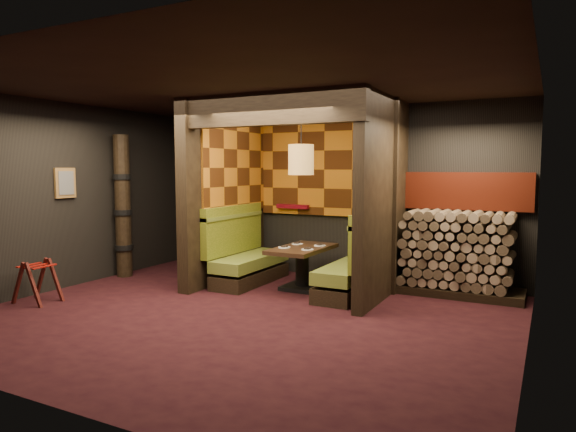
{
  "coord_description": "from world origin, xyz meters",
  "views": [
    {
      "loc": [
        3.41,
        -5.31,
        1.85
      ],
      "look_at": [
        0.0,
        1.3,
        1.15
      ],
      "focal_mm": 32.0,
      "sensor_mm": 36.0,
      "label": 1
    }
  ],
  "objects_px": {
    "dining_table": "(302,262)",
    "luggage_rack": "(37,280)",
    "booth_bench_left": "(245,258)",
    "booth_bench_right": "(356,268)",
    "pendant_lamp": "(301,160)",
    "totem_column": "(123,207)",
    "firewood_stack": "(462,254)"
  },
  "relations": [
    {
      "from": "dining_table",
      "to": "luggage_rack",
      "type": "distance_m",
      "value": 3.75
    },
    {
      "from": "booth_bench_left",
      "to": "booth_bench_right",
      "type": "xyz_separation_m",
      "value": [
        1.89,
        0.0,
        0.0
      ]
    },
    {
      "from": "pendant_lamp",
      "to": "totem_column",
      "type": "distance_m",
      "value": 3.25
    },
    {
      "from": "dining_table",
      "to": "totem_column",
      "type": "bearing_deg",
      "value": -170.28
    },
    {
      "from": "totem_column",
      "to": "booth_bench_right",
      "type": "bearing_deg",
      "value": 7.86
    },
    {
      "from": "firewood_stack",
      "to": "totem_column",
      "type": "bearing_deg",
      "value": -166.81
    },
    {
      "from": "booth_bench_left",
      "to": "booth_bench_right",
      "type": "relative_size",
      "value": 1.0
    },
    {
      "from": "totem_column",
      "to": "luggage_rack",
      "type": "bearing_deg",
      "value": -83.37
    },
    {
      "from": "pendant_lamp",
      "to": "booth_bench_right",
      "type": "bearing_deg",
      "value": 4.33
    },
    {
      "from": "booth_bench_left",
      "to": "dining_table",
      "type": "distance_m",
      "value": 1.03
    },
    {
      "from": "dining_table",
      "to": "luggage_rack",
      "type": "bearing_deg",
      "value": -140.89
    },
    {
      "from": "booth_bench_right",
      "to": "firewood_stack",
      "type": "xyz_separation_m",
      "value": [
        1.35,
        0.7,
        0.21
      ]
    },
    {
      "from": "luggage_rack",
      "to": "booth_bench_right",
      "type": "bearing_deg",
      "value": 32.27
    },
    {
      "from": "booth_bench_right",
      "to": "pendant_lamp",
      "type": "height_order",
      "value": "pendant_lamp"
    },
    {
      "from": "booth_bench_right",
      "to": "totem_column",
      "type": "xyz_separation_m",
      "value": [
        -3.98,
        -0.55,
        0.79
      ]
    },
    {
      "from": "totem_column",
      "to": "firewood_stack",
      "type": "xyz_separation_m",
      "value": [
        5.33,
        1.25,
        -0.57
      ]
    },
    {
      "from": "pendant_lamp",
      "to": "firewood_stack",
      "type": "distance_m",
      "value": 2.71
    },
    {
      "from": "dining_table",
      "to": "totem_column",
      "type": "relative_size",
      "value": 0.52
    },
    {
      "from": "luggage_rack",
      "to": "totem_column",
      "type": "height_order",
      "value": "totem_column"
    },
    {
      "from": "booth_bench_right",
      "to": "luggage_rack",
      "type": "height_order",
      "value": "booth_bench_right"
    },
    {
      "from": "luggage_rack",
      "to": "firewood_stack",
      "type": "xyz_separation_m",
      "value": [
        5.12,
        3.08,
        0.3
      ]
    },
    {
      "from": "booth_bench_left",
      "to": "pendant_lamp",
      "type": "bearing_deg",
      "value": -3.61
    },
    {
      "from": "booth_bench_left",
      "to": "firewood_stack",
      "type": "distance_m",
      "value": 3.33
    },
    {
      "from": "booth_bench_right",
      "to": "dining_table",
      "type": "distance_m",
      "value": 0.86
    },
    {
      "from": "luggage_rack",
      "to": "totem_column",
      "type": "relative_size",
      "value": 0.26
    },
    {
      "from": "firewood_stack",
      "to": "pendant_lamp",
      "type": "bearing_deg",
      "value": -160.93
    },
    {
      "from": "dining_table",
      "to": "booth_bench_right",
      "type": "bearing_deg",
      "value": 1.01
    },
    {
      "from": "booth_bench_right",
      "to": "luggage_rack",
      "type": "xyz_separation_m",
      "value": [
        -3.77,
        -2.38,
        -0.09
      ]
    },
    {
      "from": "booth_bench_left",
      "to": "luggage_rack",
      "type": "height_order",
      "value": "booth_bench_left"
    },
    {
      "from": "pendant_lamp",
      "to": "firewood_stack",
      "type": "xyz_separation_m",
      "value": [
        2.21,
        0.77,
        -1.36
      ]
    },
    {
      "from": "luggage_rack",
      "to": "firewood_stack",
      "type": "height_order",
      "value": "firewood_stack"
    },
    {
      "from": "dining_table",
      "to": "firewood_stack",
      "type": "distance_m",
      "value": 2.33
    }
  ]
}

